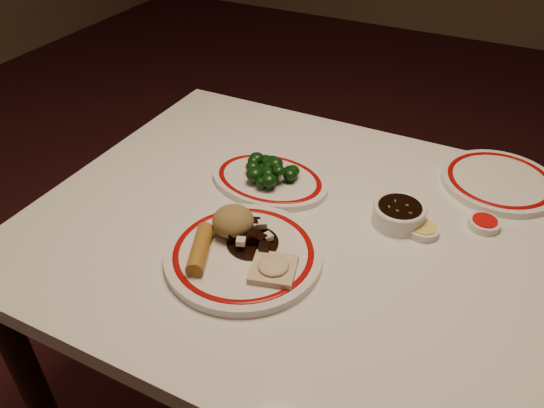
{
  "coord_description": "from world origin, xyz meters",
  "views": [
    {
      "loc": [
        0.28,
        -0.79,
        1.44
      ],
      "look_at": [
        -0.1,
        -0.03,
        0.8
      ],
      "focal_mm": 35.0,
      "sensor_mm": 36.0,
      "label": 1
    }
  ],
  "objects_px": {
    "rice_mound": "(233,221)",
    "soy_bowl": "(399,214)",
    "dining_table": "(320,263)",
    "main_plate": "(244,255)",
    "spring_roll": "(200,249)",
    "broccoli_plate": "(269,180)",
    "fried_wonton": "(273,268)",
    "broccoli_pile": "(269,169)",
    "stirfry_heap": "(253,238)"
  },
  "relations": [
    {
      "from": "rice_mound",
      "to": "soy_bowl",
      "type": "relative_size",
      "value": 0.76
    },
    {
      "from": "dining_table",
      "to": "main_plate",
      "type": "relative_size",
      "value": 3.83
    },
    {
      "from": "rice_mound",
      "to": "spring_roll",
      "type": "height_order",
      "value": "rice_mound"
    },
    {
      "from": "broccoli_plate",
      "to": "soy_bowl",
      "type": "distance_m",
      "value": 0.3
    },
    {
      "from": "fried_wonton",
      "to": "broccoli_pile",
      "type": "xyz_separation_m",
      "value": [
        -0.15,
        0.27,
        0.01
      ]
    },
    {
      "from": "rice_mound",
      "to": "fried_wonton",
      "type": "bearing_deg",
      "value": -27.85
    },
    {
      "from": "stirfry_heap",
      "to": "soy_bowl",
      "type": "relative_size",
      "value": 0.96
    },
    {
      "from": "spring_roll",
      "to": "broccoli_pile",
      "type": "relative_size",
      "value": 0.93
    },
    {
      "from": "fried_wonton",
      "to": "soy_bowl",
      "type": "relative_size",
      "value": 0.91
    },
    {
      "from": "dining_table",
      "to": "rice_mound",
      "type": "bearing_deg",
      "value": -143.44
    },
    {
      "from": "broccoli_plate",
      "to": "rice_mound",
      "type": "bearing_deg",
      "value": -82.65
    },
    {
      "from": "dining_table",
      "to": "spring_roll",
      "type": "xyz_separation_m",
      "value": [
        -0.17,
        -0.19,
        0.13
      ]
    },
    {
      "from": "dining_table",
      "to": "broccoli_pile",
      "type": "distance_m",
      "value": 0.24
    },
    {
      "from": "main_plate",
      "to": "dining_table",
      "type": "bearing_deg",
      "value": 55.43
    },
    {
      "from": "rice_mound",
      "to": "broccoli_plate",
      "type": "height_order",
      "value": "rice_mound"
    },
    {
      "from": "spring_roll",
      "to": "broccoli_pile",
      "type": "distance_m",
      "value": 0.29
    },
    {
      "from": "rice_mound",
      "to": "soy_bowl",
      "type": "height_order",
      "value": "rice_mound"
    },
    {
      "from": "rice_mound",
      "to": "broccoli_pile",
      "type": "distance_m",
      "value": 0.21
    },
    {
      "from": "main_plate",
      "to": "spring_roll",
      "type": "height_order",
      "value": "spring_roll"
    },
    {
      "from": "stirfry_heap",
      "to": "broccoli_pile",
      "type": "distance_m",
      "value": 0.23
    },
    {
      "from": "fried_wonton",
      "to": "broccoli_plate",
      "type": "relative_size",
      "value": 0.34
    },
    {
      "from": "main_plate",
      "to": "broccoli_plate",
      "type": "relative_size",
      "value": 1.09
    },
    {
      "from": "spring_roll",
      "to": "stirfry_heap",
      "type": "bearing_deg",
      "value": 25.08
    },
    {
      "from": "rice_mound",
      "to": "broccoli_plate",
      "type": "distance_m",
      "value": 0.21
    },
    {
      "from": "main_plate",
      "to": "broccoli_pile",
      "type": "bearing_deg",
      "value": 106.09
    },
    {
      "from": "fried_wonton",
      "to": "soy_bowl",
      "type": "height_order",
      "value": "same"
    },
    {
      "from": "broccoli_plate",
      "to": "soy_bowl",
      "type": "relative_size",
      "value": 2.69
    },
    {
      "from": "dining_table",
      "to": "broccoli_plate",
      "type": "distance_m",
      "value": 0.22
    },
    {
      "from": "main_plate",
      "to": "stirfry_heap",
      "type": "distance_m",
      "value": 0.04
    },
    {
      "from": "stirfry_heap",
      "to": "soy_bowl",
      "type": "bearing_deg",
      "value": 42.65
    },
    {
      "from": "soy_bowl",
      "to": "dining_table",
      "type": "bearing_deg",
      "value": -144.17
    },
    {
      "from": "stirfry_heap",
      "to": "broccoli_plate",
      "type": "distance_m",
      "value": 0.23
    },
    {
      "from": "fried_wonton",
      "to": "stirfry_heap",
      "type": "xyz_separation_m",
      "value": [
        -0.07,
        0.05,
        0.0
      ]
    },
    {
      "from": "fried_wonton",
      "to": "rice_mound",
      "type": "bearing_deg",
      "value": 152.15
    },
    {
      "from": "stirfry_heap",
      "to": "broccoli_plate",
      "type": "relative_size",
      "value": 0.36
    },
    {
      "from": "spring_roll",
      "to": "main_plate",
      "type": "bearing_deg",
      "value": 11.72
    },
    {
      "from": "dining_table",
      "to": "stirfry_heap",
      "type": "relative_size",
      "value": 11.72
    },
    {
      "from": "main_plate",
      "to": "soy_bowl",
      "type": "bearing_deg",
      "value": 46.19
    },
    {
      "from": "spring_roll",
      "to": "broccoli_pile",
      "type": "height_order",
      "value": "broccoli_pile"
    },
    {
      "from": "dining_table",
      "to": "rice_mound",
      "type": "height_order",
      "value": "rice_mound"
    },
    {
      "from": "soy_bowl",
      "to": "main_plate",
      "type": "bearing_deg",
      "value": -133.81
    },
    {
      "from": "spring_roll",
      "to": "broccoli_plate",
      "type": "relative_size",
      "value": 0.41
    },
    {
      "from": "broccoli_pile",
      "to": "main_plate",
      "type": "bearing_deg",
      "value": -73.91
    },
    {
      "from": "soy_bowl",
      "to": "spring_roll",
      "type": "bearing_deg",
      "value": -136.13
    },
    {
      "from": "fried_wonton",
      "to": "soy_bowl",
      "type": "xyz_separation_m",
      "value": [
        0.16,
        0.26,
        -0.01
      ]
    },
    {
      "from": "dining_table",
      "to": "stirfry_heap",
      "type": "height_order",
      "value": "stirfry_heap"
    },
    {
      "from": "fried_wonton",
      "to": "stirfry_heap",
      "type": "bearing_deg",
      "value": 142.25
    },
    {
      "from": "spring_roll",
      "to": "broccoli_plate",
      "type": "bearing_deg",
      "value": 68.49
    },
    {
      "from": "broccoli_pile",
      "to": "soy_bowl",
      "type": "relative_size",
      "value": 1.2
    },
    {
      "from": "main_plate",
      "to": "rice_mound",
      "type": "distance_m",
      "value": 0.07
    }
  ]
}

